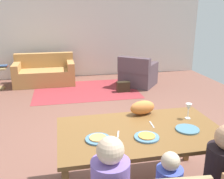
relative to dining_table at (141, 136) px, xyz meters
The scene contains 18 objects.
ground_plane 2.23m from the dining_table, 93.02° to the left, with size 7.48×6.73×0.02m, color brown.
back_wall 5.57m from the dining_table, 91.16° to the left, with size 7.48×0.10×2.70m, color silver.
dining_table is the anchor object (origin of this frame).
plate_near_man 0.50m from the dining_table, 166.06° to the right, with size 0.25×0.25×0.02m, color teal.
pizza_near_man 0.51m from the dining_table, 166.06° to the right, with size 0.17×0.17×0.01m, color #E69A51.
plate_near_child 0.20m from the dining_table, 90.00° to the right, with size 0.25×0.25×0.02m, color teal.
pizza_near_child 0.20m from the dining_table, 90.00° to the right, with size 0.17×0.17×0.01m, color #E5923D.
plate_near_woman 0.50m from the dining_table, 11.69° to the right, with size 0.25×0.25×0.02m, color teal.
wine_glass 0.69m from the dining_table, 15.88° to the left, with size 0.07×0.07×0.19m.
fork 0.28m from the dining_table, 169.26° to the right, with size 0.02×0.15×0.01m, color silver.
knife 0.20m from the dining_table, 32.29° to the left, with size 0.01×0.17×0.01m, color silver.
cat 0.47m from the dining_table, 70.25° to the left, with size 0.32×0.16×0.17m, color orange.
area_rug 3.99m from the dining_table, 92.78° to the left, with size 2.60×1.80×0.01m, color #992E35.
couch 4.95m from the dining_table, 104.44° to the left, with size 1.61×0.86×0.82m.
armchair 4.28m from the dining_table, 73.05° to the left, with size 1.20×1.20×0.82m.
book_lower 5.07m from the dining_table, 116.20° to the left, with size 0.22×0.16×0.03m, color brown.
book_upper 5.01m from the dining_table, 116.54° to the left, with size 0.22×0.16×0.03m, color #39537E.
handbag 3.74m from the dining_table, 78.65° to the left, with size 0.32×0.16×0.26m, color #2C2517.
Camera 1 is at (-0.70, -3.70, 1.99)m, focal length 40.96 mm.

